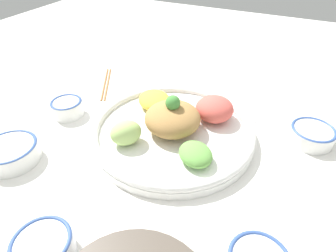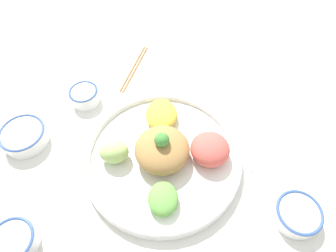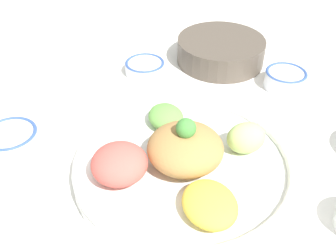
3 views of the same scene
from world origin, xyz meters
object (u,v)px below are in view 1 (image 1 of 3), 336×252
object	(u,v)px
sauce_bowl_far	(67,107)
chopsticks_pair_near	(106,83)
sauce_bowl_red	(312,134)
serving_spoon_main	(251,106)
salad_platter	(174,127)
sauce_bowl_dark	(43,247)
rice_bowl_plain	(11,152)

from	to	relation	value
sauce_bowl_far	chopsticks_pair_near	size ratio (longest dim) A/B	0.44
sauce_bowl_red	serving_spoon_main	bearing A→B (deg)	-118.80
salad_platter	sauce_bowl_far	distance (m)	0.31
sauce_bowl_dark	sauce_bowl_far	distance (m)	0.42
rice_bowl_plain	sauce_bowl_far	distance (m)	0.20
sauce_bowl_red	chopsticks_pair_near	size ratio (longest dim) A/B	0.54
sauce_bowl_dark	serving_spoon_main	bearing A→B (deg)	160.54
sauce_bowl_red	sauce_bowl_far	bearing A→B (deg)	-75.02
sauce_bowl_dark	sauce_bowl_far	world-z (taller)	sauce_bowl_far
rice_bowl_plain	sauce_bowl_dark	bearing A→B (deg)	59.44
salad_platter	sauce_bowl_dark	size ratio (longest dim) A/B	4.14
sauce_bowl_dark	rice_bowl_plain	distance (m)	0.27
sauce_bowl_red	serving_spoon_main	distance (m)	0.19
sauce_bowl_far	salad_platter	bearing A→B (deg)	97.92
sauce_bowl_dark	serving_spoon_main	world-z (taller)	sauce_bowl_dark
serving_spoon_main	rice_bowl_plain	bearing A→B (deg)	-66.29
serving_spoon_main	sauce_bowl_red	bearing A→B (deg)	39.19
sauce_bowl_dark	sauce_bowl_far	xyz separation A→B (m)	(-0.34, -0.25, 0.00)
chopsticks_pair_near	salad_platter	bearing A→B (deg)	-145.23
serving_spoon_main	sauce_bowl_dark	bearing A→B (deg)	-41.48
rice_bowl_plain	serving_spoon_main	distance (m)	0.63
sauce_bowl_red	sauce_bowl_far	size ratio (longest dim) A/B	1.23
chopsticks_pair_near	sauce_bowl_far	bearing A→B (deg)	152.90
chopsticks_pair_near	sauce_bowl_dark	bearing A→B (deg)	175.96
serving_spoon_main	chopsticks_pair_near	bearing A→B (deg)	-104.00
sauce_bowl_dark	chopsticks_pair_near	distance (m)	0.59
sauce_bowl_far	rice_bowl_plain	bearing A→B (deg)	3.60
salad_platter	sauce_bowl_dark	bearing A→B (deg)	-8.94
sauce_bowl_far	sauce_bowl_red	bearing A→B (deg)	104.98
sauce_bowl_dark	sauce_bowl_far	bearing A→B (deg)	-143.72
sauce_bowl_red	rice_bowl_plain	xyz separation A→B (m)	(0.36, -0.61, 0.00)
sauce_bowl_far	serving_spoon_main	bearing A→B (deg)	119.43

